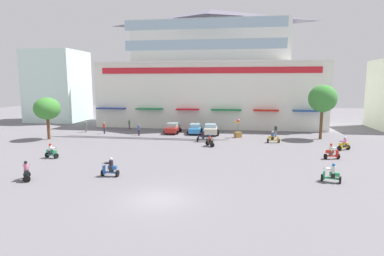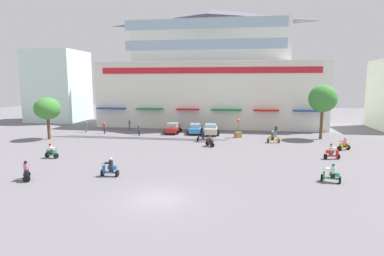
{
  "view_description": "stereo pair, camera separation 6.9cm",
  "coord_description": "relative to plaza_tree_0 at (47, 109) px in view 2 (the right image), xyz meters",
  "views": [
    {
      "loc": [
        4.92,
        -18.59,
        7.41
      ],
      "look_at": [
        -0.14,
        15.35,
        2.37
      ],
      "focal_mm": 29.21,
      "sensor_mm": 36.0,
      "label": 1
    },
    {
      "loc": [
        4.99,
        -18.58,
        7.41
      ],
      "look_at": [
        -0.14,
        15.35,
        2.37
      ],
      "focal_mm": 29.21,
      "sensor_mm": 36.0,
      "label": 2
    }
  ],
  "objects": [
    {
      "name": "parked_car_0",
      "position": [
        15.04,
        7.33,
        -3.25
      ],
      "size": [
        2.31,
        4.01,
        1.53
      ],
      "color": "#AF2520",
      "rests_on": "ground"
    },
    {
      "name": "colonial_building",
      "position": [
        19.62,
        17.93,
        4.74
      ],
      "size": [
        36.9,
        17.82,
        19.73
      ],
      "color": "white",
      "rests_on": "ground"
    },
    {
      "name": "plaza_tree_1",
      "position": [
        35.31,
        5.36,
        1.27
      ],
      "size": [
        3.58,
        3.55,
        7.1
      ],
      "color": "brown",
      "rests_on": "ground"
    },
    {
      "name": "pedestrian_4",
      "position": [
        5.34,
        5.25,
        -3.06
      ],
      "size": [
        0.44,
        0.44,
        1.67
      ],
      "color": "#2C2A49",
      "rests_on": "ground"
    },
    {
      "name": "scooter_rider_4",
      "position": [
        31.55,
        -13.33,
        -3.42
      ],
      "size": [
        1.49,
        0.94,
        1.47
      ],
      "color": "black",
      "rests_on": "ground"
    },
    {
      "name": "scooter_rider_2",
      "position": [
        6.38,
        -9.46,
        -3.41
      ],
      "size": [
        1.42,
        0.86,
        1.46
      ],
      "color": "black",
      "rests_on": "ground"
    },
    {
      "name": "scooter_rider_7",
      "position": [
        8.66,
        -16.25,
        -3.37
      ],
      "size": [
        1.26,
        1.48,
        1.54
      ],
      "color": "black",
      "rests_on": "ground"
    },
    {
      "name": "scooter_rider_1",
      "position": [
        14.57,
        -14.36,
        -3.37
      ],
      "size": [
        1.37,
        0.52,
        1.54
      ],
      "color": "black",
      "rests_on": "ground"
    },
    {
      "name": "balloon_vendor_cart",
      "position": [
        24.55,
        4.94,
        -2.9
      ],
      "size": [
        1.08,
        1.01,
        2.55
      ],
      "color": "olive",
      "rests_on": "ground"
    },
    {
      "name": "scooter_rider_6",
      "position": [
        21.33,
        -1.48,
        -3.42
      ],
      "size": [
        1.15,
        1.45,
        1.45
      ],
      "color": "black",
      "rests_on": "ground"
    },
    {
      "name": "ground_plane",
      "position": [
        19.62,
        -5.56,
        -4.01
      ],
      "size": [
        128.0,
        128.0,
        0.0
      ],
      "primitive_type": "plane",
      "color": "slate"
    },
    {
      "name": "scooter_rider_5",
      "position": [
        28.87,
        1.83,
        -3.4
      ],
      "size": [
        1.52,
        0.65,
        1.51
      ],
      "color": "black",
      "rests_on": "ground"
    },
    {
      "name": "parked_car_1",
      "position": [
        18.39,
        7.29,
        -3.28
      ],
      "size": [
        2.36,
        4.03,
        1.45
      ],
      "color": "#3388CF",
      "rests_on": "ground"
    },
    {
      "name": "pedestrian_2",
      "position": [
        10.83,
        4.42,
        -3.08
      ],
      "size": [
        0.48,
        0.48,
        1.64
      ],
      "color": "black",
      "rests_on": "ground"
    },
    {
      "name": "scooter_rider_8",
      "position": [
        33.63,
        -5.82,
        -3.36
      ],
      "size": [
        1.49,
        0.79,
        1.56
      ],
      "color": "black",
      "rests_on": "ground"
    },
    {
      "name": "scooter_rider_0",
      "position": [
        20.15,
        1.19,
        -3.38
      ],
      "size": [
        1.36,
        0.54,
        1.53
      ],
      "color": "black",
      "rests_on": "ground"
    },
    {
      "name": "pedestrian_0",
      "position": [
        7.66,
        9.34,
        -3.05
      ],
      "size": [
        0.38,
        0.38,
        1.66
      ],
      "color": "#58444D",
      "rests_on": "ground"
    },
    {
      "name": "pedestrian_3",
      "position": [
        2.03,
        6.12,
        -3.07
      ],
      "size": [
        0.46,
        0.46,
        1.67
      ],
      "color": "#6A5F50",
      "rests_on": "ground"
    },
    {
      "name": "flank_building_left",
      "position": [
        -9.88,
        18.88,
        2.64
      ],
      "size": [
        9.36,
        9.22,
        13.3
      ],
      "color": "silver",
      "rests_on": "ground"
    },
    {
      "name": "parked_car_2",
      "position": [
        20.71,
        6.64,
        -3.23
      ],
      "size": [
        2.59,
        3.98,
        1.54
      ],
      "color": "beige",
      "rests_on": "ground"
    },
    {
      "name": "scooter_rider_3",
      "position": [
        36.14,
        -1.39,
        -3.39
      ],
      "size": [
        1.53,
        1.24,
        1.52
      ],
      "color": "black",
      "rests_on": "ground"
    },
    {
      "name": "plaza_tree_0",
      "position": [
        0.0,
        0.0,
        0.0
      ],
      "size": [
        3.23,
        3.51,
        5.49
      ],
      "color": "brown",
      "rests_on": "ground"
    },
    {
      "name": "pedestrian_1",
      "position": [
        29.66,
        6.12,
        -3.08
      ],
      "size": [
        0.54,
        0.54,
        1.65
      ],
      "color": "gray",
      "rests_on": "ground"
    }
  ]
}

